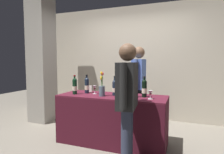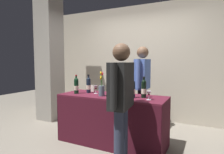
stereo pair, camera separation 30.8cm
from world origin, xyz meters
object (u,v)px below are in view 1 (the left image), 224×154
Objects in this scene: vendor_presenter at (139,80)px; display_bottle_0 at (134,88)px; concrete_pillar at (41,50)px; wine_glass_near_vendor at (150,93)px; featured_wine_bottle at (87,85)px; flower_vase at (102,89)px; wine_glass_mid at (95,88)px; taster_foreground_right at (127,95)px; tasting_table at (112,111)px.

display_bottle_0 is at bearing 8.31° from vendor_presenter.
wine_glass_near_vendor is at bearing -14.68° from concrete_pillar.
featured_wine_bottle is 2.55× the size of wine_glass_near_vendor.
concrete_pillar is 8.15× the size of flower_vase.
featured_wine_bottle is 0.82× the size of flower_vase.
wine_glass_near_vendor is at bearing 2.54° from flower_vase.
concrete_pillar is at bearing 160.99° from wine_glass_mid.
taster_foreground_right is at bearing -83.24° from display_bottle_0.
wine_glass_mid is 0.97m from vendor_presenter.
tasting_table is 0.55m from display_bottle_0.
featured_wine_bottle is at bearing 154.41° from flower_vase.
flower_vase is (-0.13, -0.12, 0.38)m from tasting_table.
concrete_pillar reaches higher than vendor_presenter.
wine_glass_near_vendor is 0.32× the size of flower_vase.
wine_glass_mid is at bearing -6.05° from featured_wine_bottle.
concrete_pillar is 2.73m from taster_foreground_right.
vendor_presenter is 1.45m from taster_foreground_right.
vendor_presenter is (0.26, 0.80, 0.44)m from tasting_table.
vendor_presenter is at bearing 5.83° from concrete_pillar.
featured_wine_bottle is at bearing 173.88° from tasting_table.
concrete_pillar is 2.26m from tasting_table.
taster_foreground_right is at bearing 7.83° from vendor_presenter.
tasting_table is at bearing -6.15° from wine_glass_mid.
vendor_presenter is at bearing 45.07° from featured_wine_bottle.
featured_wine_bottle is 1.16m from taster_foreground_right.
tasting_table is at bearing 28.30° from taster_foreground_right.
concrete_pillar is 9.63× the size of display_bottle_0.
tasting_table is (1.91, -0.58, -1.07)m from concrete_pillar.
featured_wine_bottle is 0.16m from wine_glass_mid.
flower_vase is 0.24× the size of vendor_presenter.
featured_wine_bottle is 1.13m from wine_glass_near_vendor.
tasting_table is 12.37× the size of wine_glass_mid.
concrete_pillar is 1.97× the size of vendor_presenter.
flower_vase is at bearing -21.46° from concrete_pillar.
flower_vase is at bearing -171.63° from display_bottle_0.
taster_foreground_right is (0.57, -0.52, 0.02)m from flower_vase.
taster_foreground_right reaches higher than featured_wine_bottle.
featured_wine_bottle reaches higher than wine_glass_near_vendor.
wine_glass_near_vendor is 0.08× the size of taster_foreground_right.
concrete_pillar is 1.66m from featured_wine_bottle.
wine_glass_near_vendor is 0.89× the size of wine_glass_mid.
taster_foreground_right reaches higher than tasting_table.
tasting_table is 0.63m from featured_wine_bottle.
tasting_table is 5.44× the size of featured_wine_bottle.
concrete_pillar reaches higher than flower_vase.
flower_vase is at bearing -136.21° from tasting_table.
wine_glass_mid reaches higher than wine_glass_near_vendor.
tasting_table is at bearing -16.88° from concrete_pillar.
display_bottle_0 is (0.86, -0.10, -0.00)m from featured_wine_bottle.
concrete_pillar is 1.81m from wine_glass_mid.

